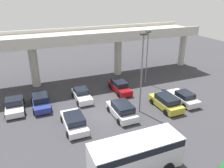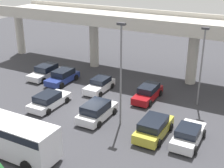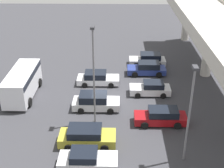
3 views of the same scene
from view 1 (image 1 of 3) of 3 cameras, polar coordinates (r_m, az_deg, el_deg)
ground_plane at (r=25.31m, az=-1.24°, el=-8.06°), size 91.32×91.32×0.00m
highway_overpass at (r=33.91m, az=-8.97°, el=11.25°), size 41.33×6.88×7.74m
parked_car_0 at (r=28.43m, az=-24.15°, el=-4.84°), size 2.20×4.68×1.58m
parked_car_1 at (r=28.03m, az=-18.16°, el=-4.27°), size 2.13×4.66×1.59m
parked_car_2 at (r=23.18m, az=-9.86°, el=-9.61°), size 2.25×4.80×1.47m
parked_car_3 at (r=28.70m, az=-7.94°, el=-2.77°), size 2.01×4.36×1.48m
parked_car_4 at (r=24.74m, az=2.60°, el=-6.78°), size 2.25×4.63×1.64m
parked_car_5 at (r=30.76m, az=1.99°, el=-0.63°), size 1.98×4.78×1.55m
parked_car_6 at (r=27.18m, az=13.93°, el=-4.59°), size 2.25×4.70×1.61m
parked_car_7 at (r=29.08m, az=18.14°, el=-3.38°), size 2.10×4.44×1.50m
shuttle_bus at (r=17.52m, az=6.30°, el=-17.55°), size 7.21×2.71×2.83m
lamp_post_near_aisle at (r=32.71m, az=9.14°, el=7.80°), size 0.70×0.35×7.94m
lamp_post_mid_lot at (r=24.02m, az=7.79°, el=3.90°), size 0.70×0.35×9.15m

